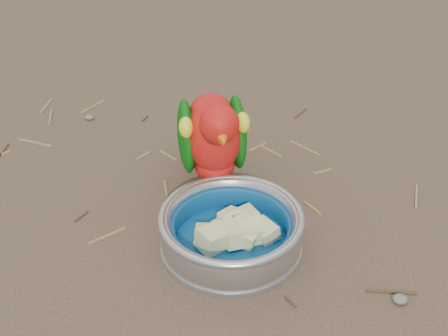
# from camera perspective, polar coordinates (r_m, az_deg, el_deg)

# --- Properties ---
(ground) EXTENTS (60.00, 60.00, 0.00)m
(ground) POSITION_cam_1_polar(r_m,az_deg,el_deg) (0.89, 0.85, -7.20)
(ground) COLOR brown
(food_bowl) EXTENTS (0.20, 0.20, 0.02)m
(food_bowl) POSITION_cam_1_polar(r_m,az_deg,el_deg) (0.88, 0.66, -7.01)
(food_bowl) COLOR #B2B2BA
(food_bowl) RESTS_ON ground
(bowl_wall) EXTENTS (0.20, 0.20, 0.04)m
(bowl_wall) POSITION_cam_1_polar(r_m,az_deg,el_deg) (0.87, 0.67, -5.51)
(bowl_wall) COLOR #B2B2BA
(bowl_wall) RESTS_ON food_bowl
(fruit_wedges) EXTENTS (0.12, 0.12, 0.03)m
(fruit_wedges) POSITION_cam_1_polar(r_m,az_deg,el_deg) (0.87, 0.67, -5.87)
(fruit_wedges) COLOR beige
(fruit_wedges) RESTS_ON food_bowl
(lory_parrot) EXTENTS (0.17, 0.24, 0.18)m
(lory_parrot) POSITION_cam_1_polar(r_m,az_deg,el_deg) (0.94, -0.97, 2.07)
(lory_parrot) COLOR red
(lory_parrot) RESTS_ON ground
(ground_debris) EXTENTS (0.90, 0.80, 0.01)m
(ground_debris) POSITION_cam_1_polar(r_m,az_deg,el_deg) (0.96, -0.59, -3.67)
(ground_debris) COLOR olive
(ground_debris) RESTS_ON ground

